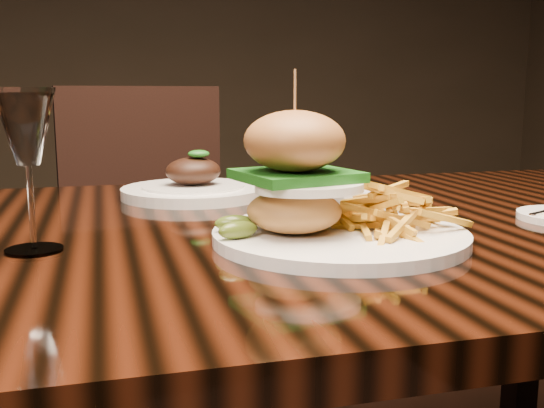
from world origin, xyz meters
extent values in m
plane|color=brown|center=(0.00, 3.50, 1.40)|extent=(6.00, 0.00, 6.00)
cube|color=black|center=(0.00, 0.00, 0.73)|extent=(1.60, 0.90, 0.04)
cube|color=black|center=(0.74, 0.39, 0.35)|extent=(0.06, 0.06, 0.71)
cylinder|color=white|center=(0.06, -0.13, 0.76)|extent=(0.31, 0.31, 0.01)
ellipsoid|color=#9E6232|center=(0.01, -0.12, 0.79)|extent=(0.12, 0.12, 0.05)
ellipsoid|color=silver|center=(0.02, -0.14, 0.82)|extent=(0.13, 0.10, 0.01)
ellipsoid|color=orange|center=(0.04, -0.15, 0.83)|extent=(0.03, 0.03, 0.01)
cube|color=#226C1B|center=(0.01, -0.12, 0.83)|extent=(0.16, 0.15, 0.01)
ellipsoid|color=brown|center=(0.01, -0.12, 0.88)|extent=(0.12, 0.12, 0.07)
cylinder|color=#A4764C|center=(0.01, -0.12, 0.91)|extent=(0.00, 0.00, 0.09)
ellipsoid|color=#384813|center=(-0.07, -0.14, 0.78)|extent=(0.05, 0.03, 0.02)
ellipsoid|color=#384813|center=(-0.06, -0.10, 0.78)|extent=(0.05, 0.03, 0.02)
cube|color=white|center=(0.17, 0.06, 0.77)|extent=(0.09, 0.09, 0.03)
cylinder|color=white|center=(-0.30, -0.08, 0.75)|extent=(0.07, 0.07, 0.00)
cylinder|color=white|center=(-0.30, -0.08, 0.80)|extent=(0.01, 0.01, 0.10)
cone|color=white|center=(-0.30, -0.08, 0.89)|extent=(0.07, 0.07, 0.09)
cylinder|color=white|center=(-0.06, 0.26, 0.76)|extent=(0.25, 0.25, 0.02)
cylinder|color=white|center=(-0.06, 0.26, 0.76)|extent=(0.18, 0.18, 0.02)
ellipsoid|color=black|center=(-0.06, 0.26, 0.80)|extent=(0.10, 0.08, 0.05)
ellipsoid|color=#226C1B|center=(-0.05, 0.25, 0.83)|extent=(0.04, 0.03, 0.01)
cube|color=black|center=(-0.08, 0.80, 0.45)|extent=(0.52, 0.52, 0.06)
cube|color=black|center=(-0.11, 1.01, 0.70)|extent=(0.46, 0.11, 0.50)
cylinder|color=black|center=(-0.24, 0.59, 0.23)|extent=(0.04, 0.04, 0.45)
cylinder|color=black|center=(0.13, 0.64, 0.23)|extent=(0.04, 0.04, 0.45)
cylinder|color=black|center=(-0.29, 0.96, 0.23)|extent=(0.04, 0.04, 0.45)
cylinder|color=black|center=(0.08, 1.01, 0.23)|extent=(0.04, 0.04, 0.45)
camera|label=1|loc=(-0.21, -0.85, 0.93)|focal=42.00mm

